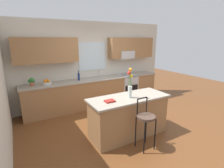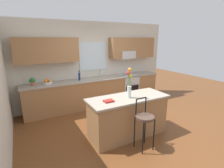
{
  "view_description": "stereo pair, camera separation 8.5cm",
  "coord_description": "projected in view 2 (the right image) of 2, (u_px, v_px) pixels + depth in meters",
  "views": [
    {
      "loc": [
        -2.25,
        -3.24,
        2.15
      ],
      "look_at": [
        -0.08,
        0.55,
        1.0
      ],
      "focal_mm": 27.42,
      "sensor_mm": 36.0,
      "label": 1
    },
    {
      "loc": [
        -2.18,
        -3.28,
        2.15
      ],
      "look_at": [
        -0.08,
        0.55,
        1.0
      ],
      "focal_mm": 27.42,
      "sensor_mm": 36.0,
      "label": 2
    }
  ],
  "objects": [
    {
      "name": "oven_range",
      "position": [
        128.0,
        87.0,
        6.2
      ],
      "size": [
        0.6,
        0.64,
        0.92
      ],
      "color": "#B7BABC",
      "rests_on": "ground"
    },
    {
      "name": "potted_plant_small",
      "position": [
        32.0,
        81.0,
        4.63
      ],
      "size": [
        0.17,
        0.12,
        0.23
      ],
      "color": "#9E5B3D",
      "rests_on": "counter_run"
    },
    {
      "name": "sink_faucet",
      "position": [
        100.0,
        73.0,
        5.71
      ],
      "size": [
        0.02,
        0.13,
        0.23
      ],
      "color": "#B7BABC",
      "rests_on": "counter_run"
    },
    {
      "name": "kitchen_island",
      "position": [
        128.0,
        116.0,
        3.86
      ],
      "size": [
        1.82,
        0.72,
        0.92
      ],
      "color": "#996B42",
      "rests_on": "ground"
    },
    {
      "name": "cookbook",
      "position": [
        109.0,
        101.0,
        3.46
      ],
      "size": [
        0.2,
        0.15,
        0.03
      ],
      "primitive_type": "cube",
      "color": "maroon",
      "rests_on": "kitchen_island"
    },
    {
      "name": "bar_stool_near",
      "position": [
        145.0,
        119.0,
        3.33
      ],
      "size": [
        0.36,
        0.36,
        1.04
      ],
      "color": "black",
      "rests_on": "ground"
    },
    {
      "name": "flower_vase",
      "position": [
        129.0,
        85.0,
        3.63
      ],
      "size": [
        0.12,
        0.13,
        0.66
      ],
      "color": "silver",
      "rests_on": "kitchen_island"
    },
    {
      "name": "bottle_olive_oil",
      "position": [
        79.0,
        76.0,
        5.24
      ],
      "size": [
        0.06,
        0.06,
        0.3
      ],
      "color": "navy",
      "rests_on": "counter_run"
    },
    {
      "name": "ground_plane",
      "position": [
        125.0,
        126.0,
        4.34
      ],
      "size": [
        14.0,
        14.0,
        0.0
      ],
      "primitive_type": "plane",
      "color": "brown"
    },
    {
      "name": "fruit_bowl_oranges",
      "position": [
        47.0,
        82.0,
        4.83
      ],
      "size": [
        0.24,
        0.24,
        0.16
      ],
      "color": "silver",
      "rests_on": "counter_run"
    },
    {
      "name": "back_wall_assembly",
      "position": [
        94.0,
        59.0,
        5.65
      ],
      "size": [
        5.6,
        0.5,
        2.7
      ],
      "color": "beige",
      "rests_on": "ground"
    },
    {
      "name": "counter_run",
      "position": [
        98.0,
        92.0,
        5.67
      ],
      "size": [
        4.56,
        0.64,
        0.92
      ],
      "color": "#996B42",
      "rests_on": "ground"
    }
  ]
}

